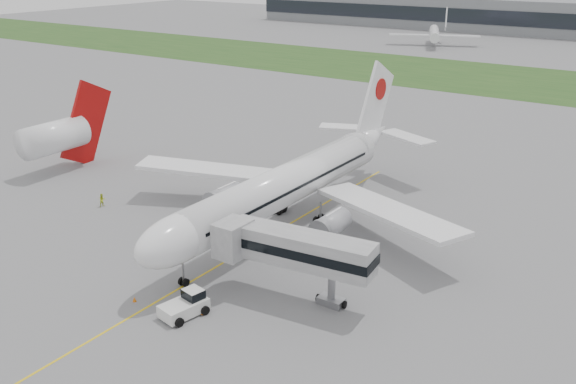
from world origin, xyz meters
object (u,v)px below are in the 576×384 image
Objects in this scene: airliner at (291,182)px; pushback_tug at (186,304)px; ground_crew_near at (197,302)px; jet_bridge at (290,248)px; neighbor_aircraft at (59,135)px.

airliner reaches higher than pushback_tug.
ground_crew_near is (4.46, -22.80, -4.69)m from airliner.
jet_bridge is 54.43m from neighbor_aircraft.
jet_bridge is 0.91× the size of neighbor_aircraft.
ground_crew_near is (-6.08, -7.18, -4.53)m from jet_bridge.
jet_bridge reaches higher than pushback_tug.
ground_crew_near is 51.16m from neighbor_aircraft.
pushback_tug is 0.31× the size of jet_bridge.
pushback_tug is 2.52× the size of ground_crew_near.
airliner reaches higher than neighbor_aircraft.
airliner is 23.70m from ground_crew_near.
airliner is 3.36× the size of jet_bridge.
airliner is 24.60m from pushback_tug.
neighbor_aircraft is at bearing 159.72° from jet_bridge.
ground_crew_near is at bearing -136.72° from jet_bridge.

